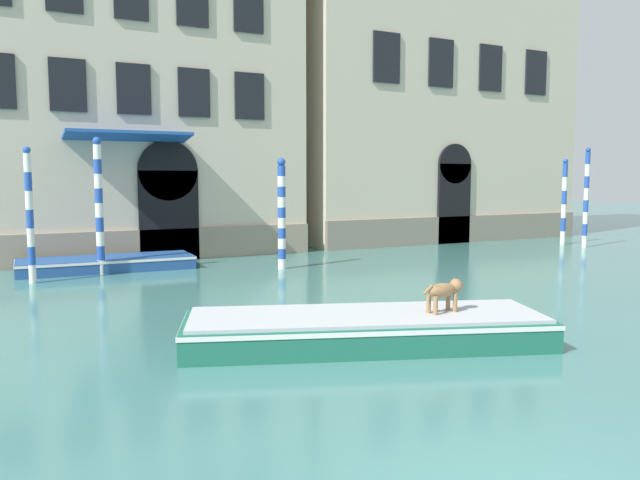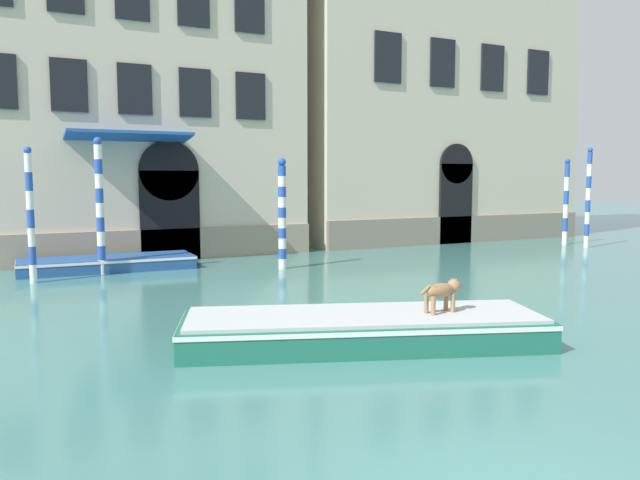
{
  "view_description": "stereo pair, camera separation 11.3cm",
  "coord_description": "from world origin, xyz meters",
  "px_view_note": "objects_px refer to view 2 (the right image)",
  "views": [
    {
      "loc": [
        -4.11,
        -3.65,
        3.03
      ],
      "look_at": [
        3.99,
        12.29,
        1.2
      ],
      "focal_mm": 35.0,
      "sensor_mm": 36.0,
      "label": 1
    },
    {
      "loc": [
        -4.01,
        -3.7,
        3.03
      ],
      "look_at": [
        3.99,
        12.29,
        1.2
      ],
      "focal_mm": 35.0,
      "sensor_mm": 36.0,
      "label": 2
    }
  ],
  "objects_px": {
    "mooring_pole_2": "(588,197)",
    "mooring_pole_3": "(282,213)",
    "dog_on_deck": "(443,291)",
    "boat_moored_near_palazzo": "(108,263)",
    "mooring_pole_1": "(566,202)",
    "mooring_pole_4": "(100,206)",
    "boat_foreground": "(363,328)",
    "mooring_pole_0": "(31,215)"
  },
  "relations": [
    {
      "from": "boat_foreground",
      "to": "mooring_pole_0",
      "type": "height_order",
      "value": "mooring_pole_0"
    },
    {
      "from": "boat_foreground",
      "to": "mooring_pole_0",
      "type": "xyz_separation_m",
      "value": [
        -5.08,
        9.87,
        1.64
      ]
    },
    {
      "from": "mooring_pole_0",
      "to": "mooring_pole_4",
      "type": "relative_size",
      "value": 0.91
    },
    {
      "from": "mooring_pole_2",
      "to": "mooring_pole_4",
      "type": "distance_m",
      "value": 19.53
    },
    {
      "from": "boat_foreground",
      "to": "mooring_pole_1",
      "type": "relative_size",
      "value": 1.79
    },
    {
      "from": "dog_on_deck",
      "to": "boat_moored_near_palazzo",
      "type": "relative_size",
      "value": 0.17
    },
    {
      "from": "boat_moored_near_palazzo",
      "to": "mooring_pole_4",
      "type": "distance_m",
      "value": 2.09
    },
    {
      "from": "mooring_pole_0",
      "to": "mooring_pole_2",
      "type": "relative_size",
      "value": 0.91
    },
    {
      "from": "boat_foreground",
      "to": "mooring_pole_0",
      "type": "bearing_deg",
      "value": 137.29
    },
    {
      "from": "mooring_pole_0",
      "to": "mooring_pole_4",
      "type": "xyz_separation_m",
      "value": [
        1.97,
        0.81,
        0.18
      ]
    },
    {
      "from": "boat_moored_near_palazzo",
      "to": "dog_on_deck",
      "type": "bearing_deg",
      "value": -69.2
    },
    {
      "from": "boat_foreground",
      "to": "boat_moored_near_palazzo",
      "type": "height_order",
      "value": "boat_foreground"
    },
    {
      "from": "boat_foreground",
      "to": "mooring_pole_2",
      "type": "bearing_deg",
      "value": 48.95
    },
    {
      "from": "dog_on_deck",
      "to": "boat_moored_near_palazzo",
      "type": "xyz_separation_m",
      "value": [
        -4.16,
        12.05,
        -0.74
      ]
    },
    {
      "from": "mooring_pole_3",
      "to": "dog_on_deck",
      "type": "bearing_deg",
      "value": -95.9
    },
    {
      "from": "boat_moored_near_palazzo",
      "to": "mooring_pole_0",
      "type": "height_order",
      "value": "mooring_pole_0"
    },
    {
      "from": "mooring_pole_4",
      "to": "dog_on_deck",
      "type": "bearing_deg",
      "value": -68.41
    },
    {
      "from": "boat_moored_near_palazzo",
      "to": "mooring_pole_2",
      "type": "distance_m",
      "value": 19.43
    },
    {
      "from": "mooring_pole_4",
      "to": "mooring_pole_2",
      "type": "bearing_deg",
      "value": -4.85
    },
    {
      "from": "boat_foreground",
      "to": "mooring_pole_3",
      "type": "distance_m",
      "value": 9.59
    },
    {
      "from": "boat_moored_near_palazzo",
      "to": "mooring_pole_1",
      "type": "xyz_separation_m",
      "value": [
        19.2,
        -1.28,
        1.69
      ]
    },
    {
      "from": "mooring_pole_3",
      "to": "mooring_pole_4",
      "type": "height_order",
      "value": "mooring_pole_4"
    },
    {
      "from": "dog_on_deck",
      "to": "mooring_pole_1",
      "type": "relative_size",
      "value": 0.24
    },
    {
      "from": "mooring_pole_2",
      "to": "mooring_pole_4",
      "type": "xyz_separation_m",
      "value": [
        -19.46,
        1.65,
        -0.01
      ]
    },
    {
      "from": "mooring_pole_2",
      "to": "mooring_pole_3",
      "type": "relative_size",
      "value": 1.17
    },
    {
      "from": "boat_foreground",
      "to": "dog_on_deck",
      "type": "height_order",
      "value": "dog_on_deck"
    },
    {
      "from": "mooring_pole_0",
      "to": "mooring_pole_3",
      "type": "bearing_deg",
      "value": -5.32
    },
    {
      "from": "mooring_pole_0",
      "to": "mooring_pole_3",
      "type": "xyz_separation_m",
      "value": [
        7.42,
        -0.69,
        -0.12
      ]
    },
    {
      "from": "boat_moored_near_palazzo",
      "to": "mooring_pole_1",
      "type": "relative_size",
      "value": 1.44
    },
    {
      "from": "mooring_pole_1",
      "to": "mooring_pole_0",
      "type": "bearing_deg",
      "value": -179.07
    },
    {
      "from": "boat_moored_near_palazzo",
      "to": "mooring_pole_3",
      "type": "height_order",
      "value": "mooring_pole_3"
    },
    {
      "from": "mooring_pole_1",
      "to": "mooring_pole_3",
      "type": "relative_size",
      "value": 1.05
    },
    {
      "from": "boat_foreground",
      "to": "dog_on_deck",
      "type": "distance_m",
      "value": 1.59
    },
    {
      "from": "boat_moored_near_palazzo",
      "to": "mooring_pole_3",
      "type": "relative_size",
      "value": 1.51
    },
    {
      "from": "dog_on_deck",
      "to": "mooring_pole_0",
      "type": "relative_size",
      "value": 0.24
    },
    {
      "from": "boat_foreground",
      "to": "mooring_pole_4",
      "type": "distance_m",
      "value": 11.28
    },
    {
      "from": "boat_foreground",
      "to": "mooring_pole_0",
      "type": "relative_size",
      "value": 1.77
    },
    {
      "from": "boat_moored_near_palazzo",
      "to": "mooring_pole_2",
      "type": "relative_size",
      "value": 1.29
    },
    {
      "from": "dog_on_deck",
      "to": "mooring_pole_1",
      "type": "distance_m",
      "value": 18.53
    },
    {
      "from": "boat_moored_near_palazzo",
      "to": "mooring_pole_3",
      "type": "xyz_separation_m",
      "value": [
        5.16,
        -2.32,
        1.61
      ]
    },
    {
      "from": "boat_moored_near_palazzo",
      "to": "mooring_pole_1",
      "type": "height_order",
      "value": "mooring_pole_1"
    },
    {
      "from": "dog_on_deck",
      "to": "mooring_pole_4",
      "type": "height_order",
      "value": "mooring_pole_4"
    }
  ]
}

